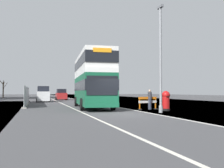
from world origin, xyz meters
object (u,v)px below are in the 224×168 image
double_decker_bus (92,80)px  pedestrian_at_kerb (150,99)px  lamppost_foreground (161,62)px  car_oncoming_near (43,95)px  car_receding_mid (61,95)px  red_pillar_postbox (166,100)px  roadworks_barrier (148,102)px

double_decker_bus → pedestrian_at_kerb: (4.24, -3.64, -1.78)m
lamppost_foreground → pedestrian_at_kerb: (0.67, 3.24, -2.84)m
lamppost_foreground → pedestrian_at_kerb: 4.36m
car_oncoming_near → car_receding_mid: car_oncoming_near is taller
red_pillar_postbox → car_oncoming_near: car_oncoming_near is taller
double_decker_bus → red_pillar_postbox: (4.84, -5.34, -1.77)m
double_decker_bus → roadworks_barrier: size_ratio=6.12×
lamppost_foreground → car_receding_mid: (-4.12, 31.05, -2.74)m
pedestrian_at_kerb → car_oncoming_near: bearing=113.1°
red_pillar_postbox → pedestrian_at_kerb: size_ratio=0.93×
roadworks_barrier → double_decker_bus: bearing=138.1°
red_pillar_postbox → roadworks_barrier: size_ratio=0.88×
double_decker_bus → car_oncoming_near: bearing=104.4°
double_decker_bus → car_oncoming_near: 16.34m
car_receding_mid → pedestrian_at_kerb: bearing=-80.2°
car_oncoming_near → roadworks_barrier: bearing=-67.4°
double_decker_bus → car_receding_mid: 24.24m
lamppost_foreground → car_receding_mid: bearing=97.6°
double_decker_bus → lamppost_foreground: (3.57, -6.88, 1.06)m
lamppost_foreground → car_oncoming_near: bearing=108.6°
red_pillar_postbox → double_decker_bus: bearing=132.2°
roadworks_barrier → car_oncoming_near: car_oncoming_near is taller
double_decker_bus → red_pillar_postbox: 7.42m
car_receding_mid → double_decker_bus: bearing=-88.7°
double_decker_bus → roadworks_barrier: double_decker_bus is taller
red_pillar_postbox → car_oncoming_near: size_ratio=0.40×
car_oncoming_near → car_receding_mid: (3.49, 8.42, -0.14)m
red_pillar_postbox → car_oncoming_near: 22.88m
lamppost_foreground → car_oncoming_near: lamppost_foreground is taller
lamppost_foreground → roadworks_barrier: 4.45m
lamppost_foreground → car_oncoming_near: (-7.61, 22.63, -2.60)m
car_receding_mid → car_oncoming_near: bearing=-112.5°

